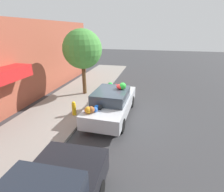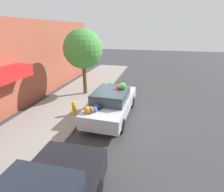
% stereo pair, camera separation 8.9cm
% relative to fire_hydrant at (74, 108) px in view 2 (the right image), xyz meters
% --- Properties ---
extents(ground_plane, '(60.00, 60.00, 0.00)m').
position_rel_fire_hydrant_xyz_m(ground_plane, '(0.54, -1.67, -0.46)').
color(ground_plane, '#38383A').
extents(sidewalk_curb, '(24.00, 3.20, 0.11)m').
position_rel_fire_hydrant_xyz_m(sidewalk_curb, '(0.54, 1.03, -0.40)').
color(sidewalk_curb, gray).
rests_on(sidewalk_curb, ground).
extents(building_facade, '(18.00, 1.20, 4.57)m').
position_rel_fire_hydrant_xyz_m(building_facade, '(0.40, 3.24, 1.82)').
color(building_facade, '#9E4C38').
rests_on(building_facade, ground).
extents(street_tree, '(2.35, 2.35, 3.98)m').
position_rel_fire_hydrant_xyz_m(street_tree, '(3.02, 0.65, 2.44)').
color(street_tree, brown).
rests_on(street_tree, sidewalk_curb).
extents(fire_hydrant, '(0.20, 0.20, 0.70)m').
position_rel_fire_hydrant_xyz_m(fire_hydrant, '(0.00, 0.00, 0.00)').
color(fire_hydrant, gold).
rests_on(fire_hydrant, sidewalk_curb).
extents(art_car, '(4.33, 1.81, 1.71)m').
position_rel_fire_hydrant_xyz_m(art_car, '(0.51, -1.76, 0.27)').
color(art_car, '#B7BABF').
rests_on(art_car, ground).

